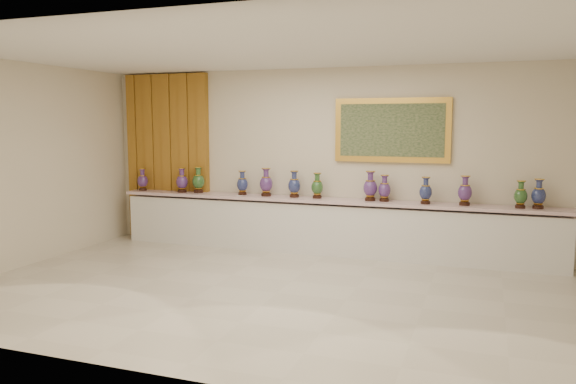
{
  "coord_description": "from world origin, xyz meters",
  "views": [
    {
      "loc": [
        2.41,
        -6.38,
        2.11
      ],
      "look_at": [
        -0.46,
        1.7,
        1.06
      ],
      "focal_mm": 35.0,
      "sensor_mm": 36.0,
      "label": 1
    }
  ],
  "objects_px": {
    "counter": "(327,227)",
    "vase_0": "(143,181)",
    "vase_1": "(182,181)",
    "vase_2": "(198,181)"
  },
  "relations": [
    {
      "from": "counter",
      "to": "vase_1",
      "type": "xyz_separation_m",
      "value": [
        -2.62,
        -0.06,
        0.66
      ]
    },
    {
      "from": "vase_1",
      "to": "vase_2",
      "type": "height_order",
      "value": "vase_2"
    },
    {
      "from": "counter",
      "to": "vase_0",
      "type": "relative_size",
      "value": 18.19
    },
    {
      "from": "vase_1",
      "to": "vase_2",
      "type": "bearing_deg",
      "value": 13.53
    },
    {
      "from": "counter",
      "to": "vase_2",
      "type": "height_order",
      "value": "vase_2"
    },
    {
      "from": "vase_0",
      "to": "counter",
      "type": "bearing_deg",
      "value": 0.73
    },
    {
      "from": "vase_2",
      "to": "counter",
      "type": "bearing_deg",
      "value": -0.3
    },
    {
      "from": "vase_0",
      "to": "vase_2",
      "type": "xyz_separation_m",
      "value": [
        1.1,
        0.06,
        0.03
      ]
    },
    {
      "from": "counter",
      "to": "vase_0",
      "type": "distance_m",
      "value": 3.5
    },
    {
      "from": "vase_1",
      "to": "counter",
      "type": "bearing_deg",
      "value": 1.24
    }
  ]
}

